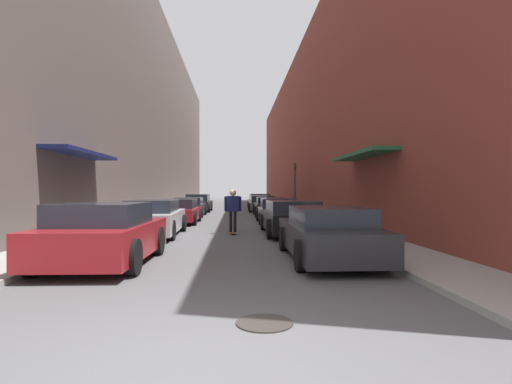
# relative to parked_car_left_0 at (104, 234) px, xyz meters

# --- Properties ---
(ground) EXTENTS (132.55, 132.55, 0.00)m
(ground) POSITION_rel_parked_car_left_0_xyz_m (2.51, 18.82, -0.66)
(ground) COLOR #515154
(curb_strip_left) EXTENTS (1.80, 60.25, 0.12)m
(curb_strip_left) POSITION_rel_parked_car_left_0_xyz_m (-1.94, 24.84, -0.60)
(curb_strip_left) COLOR gray
(curb_strip_left) RESTS_ON ground
(curb_strip_right) EXTENTS (1.80, 60.25, 0.12)m
(curb_strip_right) POSITION_rel_parked_car_left_0_xyz_m (6.96, 24.84, -0.60)
(curb_strip_right) COLOR gray
(curb_strip_right) RESTS_ON ground
(building_row_left) EXTENTS (4.90, 60.25, 15.80)m
(building_row_left) POSITION_rel_parked_car_left_0_xyz_m (-4.84, 24.84, 7.24)
(building_row_left) COLOR #564C47
(building_row_left) RESTS_ON ground
(building_row_right) EXTENTS (4.90, 60.25, 12.90)m
(building_row_right) POSITION_rel_parked_car_left_0_xyz_m (9.86, 24.84, 5.79)
(building_row_right) COLOR brown
(building_row_right) RESTS_ON ground
(parked_car_left_0) EXTENTS (2.06, 4.03, 1.35)m
(parked_car_left_0) POSITION_rel_parked_car_left_0_xyz_m (0.00, 0.00, 0.00)
(parked_car_left_0) COLOR maroon
(parked_car_left_0) RESTS_ON ground
(parked_car_left_1) EXTENTS (1.89, 4.69, 1.29)m
(parked_car_left_1) POSITION_rel_parked_car_left_0_xyz_m (-0.04, 5.54, -0.03)
(parked_car_left_1) COLOR #B7B7BC
(parked_car_left_1) RESTS_ON ground
(parked_car_left_2) EXTENTS (1.92, 4.02, 1.21)m
(parked_car_left_2) POSITION_rel_parked_car_left_0_xyz_m (0.10, 10.86, -0.07)
(parked_car_left_2) COLOR maroon
(parked_car_left_2) RESTS_ON ground
(parked_car_left_3) EXTENTS (1.88, 4.63, 1.19)m
(parked_car_left_3) POSITION_rel_parked_car_left_0_xyz_m (0.01, 16.20, -0.08)
(parked_car_left_3) COLOR #232326
(parked_car_left_3) RESTS_ON ground
(parked_car_left_4) EXTENTS (1.94, 4.52, 1.33)m
(parked_car_left_4) POSITION_rel_parked_car_left_0_xyz_m (0.06, 21.61, -0.02)
(parked_car_left_4) COLOR #232326
(parked_car_left_4) RESTS_ON ground
(parked_car_right_0) EXTENTS (1.91, 4.51, 1.24)m
(parked_car_right_0) POSITION_rel_parked_car_left_0_xyz_m (5.02, 0.36, -0.05)
(parked_car_right_0) COLOR #232326
(parked_car_right_0) RESTS_ON ground
(parked_car_right_1) EXTENTS (2.06, 4.82, 1.25)m
(parked_car_right_1) POSITION_rel_parked_car_left_0_xyz_m (4.94, 5.83, -0.04)
(parked_car_right_1) COLOR black
(parked_car_right_1) RESTS_ON ground
(parked_car_right_2) EXTENTS (2.03, 4.01, 1.22)m
(parked_car_right_2) POSITION_rel_parked_car_left_0_xyz_m (4.99, 11.00, -0.08)
(parked_car_right_2) COLOR #B7B7BC
(parked_car_right_2) RESTS_ON ground
(parked_car_right_3) EXTENTS (1.98, 4.64, 1.19)m
(parked_car_right_3) POSITION_rel_parked_car_left_0_xyz_m (5.04, 16.56, -0.07)
(parked_car_right_3) COLOR #232326
(parked_car_right_3) RESTS_ON ground
(parked_car_right_4) EXTENTS (2.06, 4.05, 1.23)m
(parked_car_right_4) POSITION_rel_parked_car_left_0_xyz_m (4.91, 21.64, -0.07)
(parked_car_right_4) COLOR #515459
(parked_car_right_4) RESTS_ON ground
(parked_car_right_5) EXTENTS (2.07, 4.58, 1.31)m
(parked_car_right_5) POSITION_rel_parked_car_left_0_xyz_m (5.04, 27.38, -0.04)
(parked_car_right_5) COLOR maroon
(parked_car_right_5) RESTS_ON ground
(skateboarder) EXTENTS (0.64, 0.78, 1.66)m
(skateboarder) POSITION_rel_parked_car_left_0_xyz_m (2.77, 5.97, 0.36)
(skateboarder) COLOR brown
(skateboarder) RESTS_ON ground
(manhole_cover) EXTENTS (0.70, 0.70, 0.02)m
(manhole_cover) POSITION_rel_parked_car_left_0_xyz_m (3.22, -4.02, -0.65)
(manhole_cover) COLOR #332D28
(manhole_cover) RESTS_ON ground
(traffic_light) EXTENTS (0.16, 0.22, 3.33)m
(traffic_light) POSITION_rel_parked_car_left_0_xyz_m (6.93, 18.22, 1.53)
(traffic_light) COLOR #2D2D2D
(traffic_light) RESTS_ON curb_strip_right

